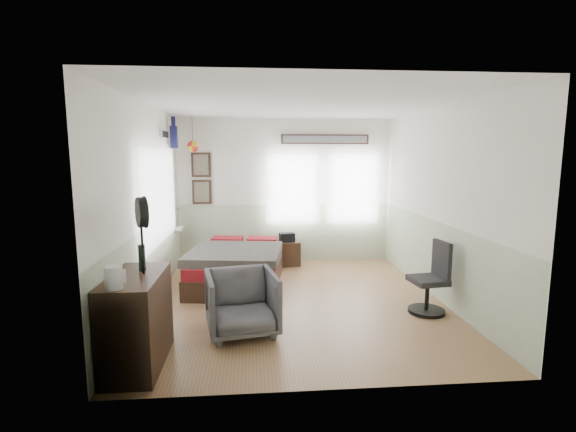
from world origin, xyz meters
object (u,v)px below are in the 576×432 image
object	(u,v)px
dresser	(137,321)
armchair	(242,303)
bed	(238,266)
nightstand	(287,253)
task_chair	(431,284)

from	to	relation	value
dresser	armchair	world-z (taller)	dresser
armchair	bed	bearing A→B (deg)	83.03
bed	armchair	size ratio (longest dim) A/B	2.56
armchair	nightstand	distance (m)	3.03
armchair	task_chair	size ratio (longest dim) A/B	0.84
task_chair	nightstand	bearing A→B (deg)	116.77
nightstand	task_chair	world-z (taller)	task_chair
armchair	nightstand	world-z (taller)	armchair
dresser	nightstand	world-z (taller)	dresser
armchair	dresser	bearing A→B (deg)	-157.30
dresser	nightstand	xyz separation A→B (m)	(1.75, 3.57, -0.23)
bed	nightstand	bearing A→B (deg)	58.44
armchair	task_chair	distance (m)	2.47
dresser	bed	bearing A→B (deg)	70.73
dresser	nightstand	size ratio (longest dim) A/B	2.25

